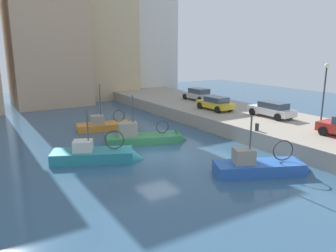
{
  "coord_description": "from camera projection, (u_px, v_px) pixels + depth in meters",
  "views": [
    {
      "loc": [
        -10.71,
        -18.52,
        7.18
      ],
      "look_at": [
        2.6,
        2.76,
        1.2
      ],
      "focal_mm": 35.31,
      "sensor_mm": 36.0,
      "label": 1
    }
  ],
  "objects": [
    {
      "name": "parked_car_silver",
      "position": [
        198.0,
        94.0,
        38.21
      ],
      "size": [
        2.0,
        4.12,
        1.4
      ],
      "color": "#B7B7BC",
      "rests_on": "quay_wall"
    },
    {
      "name": "fishing_boat_teal",
      "position": [
        98.0,
        160.0,
        21.37
      ],
      "size": [
        6.07,
        4.06,
        4.31
      ],
      "color": "teal",
      "rests_on": "ground"
    },
    {
      "name": "waterfront_building_west_mid",
      "position": [
        100.0,
        43.0,
        46.53
      ],
      "size": [
        9.73,
        6.57,
        15.57
      ],
      "color": "#D1B284",
      "rests_on": "ground"
    },
    {
      "name": "fishing_boat_orange",
      "position": [
        109.0,
        128.0,
        29.71
      ],
      "size": [
        5.79,
        2.86,
        4.88
      ],
      "color": "orange",
      "rests_on": "ground"
    },
    {
      "name": "fishing_boat_blue",
      "position": [
        264.0,
        171.0,
        19.34
      ],
      "size": [
        6.05,
        3.91,
        4.24
      ],
      "color": "#2D60B7",
      "rests_on": "ground"
    },
    {
      "name": "parked_car_white",
      "position": [
        272.0,
        109.0,
        28.97
      ],
      "size": [
        1.87,
        4.28,
        1.35
      ],
      "color": "silver",
      "rests_on": "quay_wall"
    },
    {
      "name": "waterfront_building_central",
      "position": [
        145.0,
        44.0,
        51.99
      ],
      "size": [
        8.79,
        6.49,
        15.4
      ],
      "color": "silver",
      "rests_on": "ground"
    },
    {
      "name": "fishing_boat_green",
      "position": [
        148.0,
        140.0,
        25.7
      ],
      "size": [
        6.61,
        3.84,
        4.58
      ],
      "color": "#388951",
      "rests_on": "ground"
    },
    {
      "name": "parked_car_yellow",
      "position": [
        215.0,
        103.0,
        32.24
      ],
      "size": [
        1.95,
        3.94,
        1.32
      ],
      "color": "gold",
      "rests_on": "quay_wall"
    },
    {
      "name": "quay_wall",
      "position": [
        273.0,
        126.0,
        28.26
      ],
      "size": [
        9.0,
        56.0,
        1.2
      ],
      "primitive_type": "cube",
      "color": "#9E9384",
      "rests_on": "ground"
    },
    {
      "name": "water_surface",
      "position": [
        157.0,
        156.0,
        22.46
      ],
      "size": [
        80.0,
        80.0,
        0.0
      ],
      "primitive_type": "plane",
      "color": "#335675",
      "rests_on": "ground"
    },
    {
      "name": "quay_streetlamp",
      "position": [
        325.0,
        84.0,
        25.35
      ],
      "size": [
        0.36,
        0.36,
        4.83
      ],
      "color": "#38383D",
      "rests_on": "quay_wall"
    },
    {
      "name": "mooring_bollard_mid",
      "position": [
        257.0,
        127.0,
        24.27
      ],
      "size": [
        0.28,
        0.28,
        0.55
      ],
      "primitive_type": "cylinder",
      "color": "#2D2D33",
      "rests_on": "quay_wall"
    },
    {
      "name": "waterfront_building_west",
      "position": [
        46.0,
        25.0,
        40.58
      ],
      "size": [
        9.34,
        7.99,
        19.78
      ],
      "color": "tan",
      "rests_on": "ground"
    }
  ]
}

